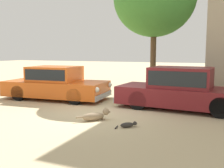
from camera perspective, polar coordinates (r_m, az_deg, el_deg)
name	(u,v)px	position (r m, az deg, el deg)	size (l,w,h in m)	color
ground_plane	(99,110)	(8.97, -2.77, -5.74)	(80.00, 80.00, 0.00)	tan
parked_sedan_nearest	(56,83)	(11.22, -12.20, 0.23)	(4.52, 2.14, 1.38)	#D15619
parked_sedan_second	(181,89)	(9.34, 14.95, -1.00)	(4.64, 1.98, 1.46)	maroon
stray_dog_spotted	(96,116)	(7.65, -3.52, -6.90)	(0.80, 0.83, 0.36)	#997F60
stray_cat	(128,125)	(6.99, 3.53, -8.89)	(0.49, 0.48, 0.15)	#2D2B28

